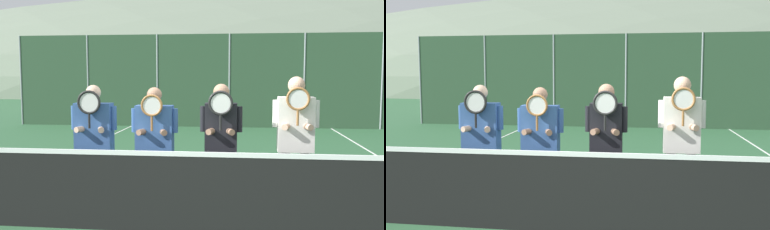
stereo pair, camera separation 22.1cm
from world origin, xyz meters
TOP-DOWN VIEW (x-y plane):
  - hill_distant at (0.00, 60.07)m, footprint 127.70×70.94m
  - clubhouse_building at (-0.62, 18.49)m, footprint 14.09×5.50m
  - fence_back at (-0.00, 10.37)m, footprint 15.63×0.06m
  - tennis_net at (0.00, 0.00)m, footprint 9.56×0.09m
  - court_line_left_sideline at (-3.55, 3.00)m, footprint 0.05×16.00m
  - player_leftmost at (-1.57, 0.69)m, footprint 0.63×0.34m
  - player_center_left at (-0.73, 0.65)m, footprint 0.62×0.34m
  - player_center_right at (0.15, 0.56)m, footprint 0.54×0.34m
  - player_rightmost at (1.10, 0.67)m, footprint 0.59×0.34m
  - car_far_left at (-3.65, 12.68)m, footprint 4.01×2.04m
  - car_left_of_center at (1.05, 12.73)m, footprint 4.06×1.92m
  - car_center at (5.76, 12.86)m, footprint 4.01×1.91m

SIDE VIEW (x-z plane):
  - hill_distant at x=0.00m, z-range -12.42..12.42m
  - court_line_left_sideline at x=-3.55m, z-range 0.00..0.01m
  - tennis_net at x=0.00m, z-range -0.03..1.04m
  - car_center at x=5.76m, z-range 0.02..1.70m
  - car_far_left at x=-3.65m, z-range 0.02..1.77m
  - car_left_of_center at x=1.05m, z-range 0.01..1.84m
  - player_center_left at x=-0.73m, z-range 0.16..1.86m
  - player_center_right at x=0.15m, z-range 0.15..1.91m
  - player_leftmost at x=-1.57m, z-range 0.17..1.90m
  - player_rightmost at x=1.10m, z-range 0.17..2.02m
  - fence_back at x=0.00m, z-range 0.00..3.31m
  - clubhouse_building at x=-0.62m, z-range 0.02..3.31m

